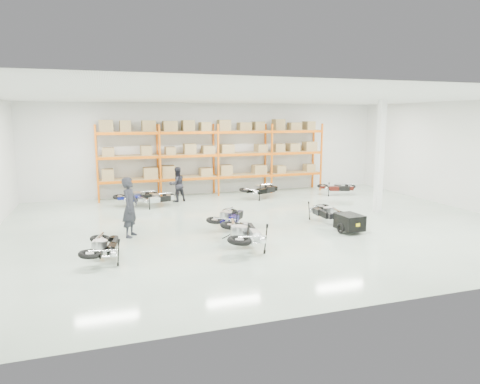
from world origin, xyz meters
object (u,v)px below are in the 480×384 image
object	(u,v)px
moto_back_a	(137,194)
person_left	(130,207)
moto_silver_left	(243,229)
moto_blue_centre	(228,214)
moto_black_far_left	(103,243)
moto_touring_right	(326,209)
trailer	(349,222)
moto_back_b	(156,196)
person_back	(177,184)
moto_back_d	(337,185)
moto_back_c	(261,187)

from	to	relation	value
moto_back_a	person_left	size ratio (longest dim) A/B	0.88
moto_silver_left	person_left	xyz separation A→B (m)	(-3.03, 2.39, 0.36)
moto_blue_centre	moto_silver_left	world-z (taller)	moto_silver_left
moto_black_far_left	moto_touring_right	bearing A→B (deg)	-154.83
person_left	moto_back_a	bearing A→B (deg)	18.19
trailer	moto_back_a	world-z (taller)	moto_back_a
trailer	moto_touring_right	bearing A→B (deg)	85.62
moto_silver_left	moto_black_far_left	xyz separation A→B (m)	(-3.91, 0.15, -0.10)
moto_back_a	moto_back_b	world-z (taller)	moto_back_a
person_back	moto_touring_right	bearing A→B (deg)	113.37
moto_back_a	person_back	xyz separation A→B (m)	(1.83, 0.45, 0.27)
moto_black_far_left	moto_back_d	size ratio (longest dim) A/B	1.03
moto_back_a	moto_blue_centre	bearing A→B (deg)	-164.07
moto_back_c	person_back	world-z (taller)	person_back
moto_back_a	moto_back_c	size ratio (longest dim) A/B	0.95
moto_blue_centre	moto_silver_left	bearing A→B (deg)	121.59
trailer	moto_back_a	size ratio (longest dim) A/B	0.87
moto_back_d	person_left	xyz separation A→B (m)	(-10.27, -4.56, 0.47)
moto_back_b	person_back	world-z (taller)	person_back
moto_silver_left	moto_back_c	world-z (taller)	moto_silver_left
moto_silver_left	moto_touring_right	size ratio (longest dim) A/B	1.22
moto_silver_left	person_back	bearing A→B (deg)	-76.82
moto_blue_centre	moto_silver_left	xyz separation A→B (m)	(-0.26, -2.39, 0.09)
moto_black_far_left	moto_touring_right	world-z (taller)	moto_black_far_left
trailer	moto_black_far_left	bearing A→B (deg)	178.90
trailer	moto_back_b	distance (m)	8.41
moto_silver_left	trailer	bearing A→B (deg)	-162.55
moto_blue_centre	person_left	xyz separation A→B (m)	(-3.29, 0.00, 0.44)
moto_silver_left	person_left	bearing A→B (deg)	-29.40
moto_touring_right	moto_back_d	distance (m)	5.78
moto_back_c	moto_back_d	xyz separation A→B (m)	(3.92, -0.34, -0.05)
moto_black_far_left	person_left	xyz separation A→B (m)	(0.87, 2.24, 0.46)
trailer	moto_back_a	xyz separation A→B (m)	(-6.37, 6.72, 0.16)
moto_touring_right	trailer	bearing A→B (deg)	-88.83
person_back	moto_back_a	bearing A→B (deg)	-1.93
trailer	person_left	xyz separation A→B (m)	(-6.98, 1.79, 0.61)
moto_black_far_left	moto_back_c	bearing A→B (deg)	-124.74
moto_blue_centre	moto_back_a	bearing A→B (deg)	-23.84
moto_back_a	moto_back_d	xyz separation A→B (m)	(9.66, -0.37, -0.03)
moto_silver_left	person_back	size ratio (longest dim) A/B	1.26
moto_back_c	moto_blue_centre	bearing A→B (deg)	126.73
moto_back_c	person_left	distance (m)	8.03
moto_back_b	moto_back_c	xyz separation A→B (m)	(4.99, 0.44, 0.06)
moto_silver_left	person_back	world-z (taller)	person_back
moto_silver_left	moto_touring_right	distance (m)	4.52
person_left	person_back	distance (m)	5.91
moto_back_c	person_left	bearing A→B (deg)	106.34
moto_back_b	person_back	xyz separation A→B (m)	(1.09, 0.92, 0.31)
moto_back_c	trailer	bearing A→B (deg)	164.05
moto_back_a	person_back	world-z (taller)	person_back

